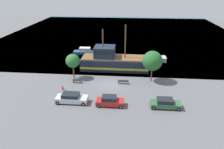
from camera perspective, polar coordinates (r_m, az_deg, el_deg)
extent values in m
plane|color=#5B5B5E|center=(39.65, -0.34, -2.72)|extent=(160.00, 160.00, 0.00)
plane|color=#33566B|center=(81.45, 2.69, 10.83)|extent=(80.00, 80.00, 0.00)
cube|color=#192338|center=(46.51, 0.73, 2.88)|extent=(14.18, 4.73, 2.40)
cube|color=gold|center=(46.63, 0.73, 2.47)|extent=(13.90, 4.81, 0.45)
cube|color=#192338|center=(46.46, 10.24, 2.95)|extent=(1.40, 2.60, 1.68)
cube|color=brown|center=(46.07, 0.74, 4.43)|extent=(13.61, 4.35, 0.25)
cube|color=#192338|center=(45.89, -1.91, 5.98)|extent=(4.25, 3.78, 2.24)
cube|color=black|center=(45.79, -1.92, 6.38)|extent=(4.04, 3.84, 0.81)
cylinder|color=#4C331E|center=(44.96, 3.50, 8.59)|extent=(0.28, 0.28, 6.78)
cylinder|color=#4C331E|center=(45.45, -2.39, 8.11)|extent=(0.28, 0.28, 5.76)
cube|color=#B7B2A8|center=(52.46, 10.98, 4.04)|extent=(5.38, 2.51, 1.04)
cube|color=silver|center=(52.13, 10.61, 5.04)|extent=(2.15, 1.96, 0.84)
cube|color=black|center=(52.19, 11.32, 5.01)|extent=(0.12, 1.76, 0.67)
cube|color=navy|center=(57.03, -6.54, 5.70)|extent=(6.88, 2.16, 0.73)
cube|color=silver|center=(56.89, -7.09, 6.52)|extent=(2.75, 1.68, 0.96)
cube|color=black|center=(56.73, -6.27, 6.51)|extent=(0.12, 1.51, 0.77)
cube|color=#2D5B38|center=(33.51, 13.79, -7.58)|extent=(4.44, 1.82, 0.64)
cube|color=black|center=(33.19, 13.66, -6.65)|extent=(2.31, 1.63, 0.60)
cylinder|color=black|center=(33.28, 17.02, -8.68)|extent=(0.62, 0.22, 0.62)
cylinder|color=gray|center=(33.28, 17.02, -8.68)|extent=(0.23, 0.25, 0.23)
cylinder|color=black|center=(34.65, 16.52, -7.27)|extent=(0.62, 0.22, 0.62)
cylinder|color=gray|center=(34.65, 16.52, -7.27)|extent=(0.23, 0.25, 0.23)
cylinder|color=black|center=(32.70, 10.81, -8.61)|extent=(0.62, 0.22, 0.62)
cylinder|color=gray|center=(32.70, 10.81, -8.61)|extent=(0.23, 0.25, 0.23)
cylinder|color=black|center=(34.10, 10.58, -7.17)|extent=(0.62, 0.22, 0.62)
cylinder|color=gray|center=(34.10, 10.58, -7.17)|extent=(0.23, 0.25, 0.23)
cube|color=#B7BCC6|center=(34.40, -10.46, -6.30)|extent=(4.90, 1.93, 0.73)
cube|color=black|center=(34.13, -10.77, -5.34)|extent=(2.55, 1.74, 0.57)
cylinder|color=black|center=(33.34, -7.48, -7.67)|extent=(0.65, 0.22, 0.65)
cylinder|color=gray|center=(33.34, -7.48, -7.67)|extent=(0.25, 0.25, 0.25)
cylinder|color=black|center=(34.82, -6.87, -6.21)|extent=(0.65, 0.22, 0.65)
cylinder|color=gray|center=(34.82, -6.87, -6.21)|extent=(0.25, 0.25, 0.25)
cylinder|color=black|center=(34.39, -14.03, -7.20)|extent=(0.65, 0.22, 0.65)
cylinder|color=gray|center=(34.39, -14.03, -7.20)|extent=(0.25, 0.25, 0.25)
cylinder|color=black|center=(35.82, -13.16, -5.81)|extent=(0.65, 0.22, 0.65)
cylinder|color=gray|center=(35.82, -13.16, -5.81)|extent=(0.25, 0.25, 0.25)
cube|color=#B21E1E|center=(33.07, -0.52, -7.20)|extent=(4.16, 1.75, 0.71)
cube|color=black|center=(32.75, -0.75, -6.20)|extent=(2.16, 1.58, 0.61)
cylinder|color=black|center=(32.43, 2.26, -8.45)|extent=(0.62, 0.22, 0.62)
cylinder|color=gray|center=(32.43, 2.26, -8.45)|extent=(0.24, 0.25, 0.24)
cylinder|color=black|center=(33.78, 2.40, -7.06)|extent=(0.62, 0.22, 0.62)
cylinder|color=gray|center=(33.78, 2.40, -7.06)|extent=(0.24, 0.25, 0.24)
cylinder|color=black|center=(32.72, -3.55, -8.17)|extent=(0.62, 0.22, 0.62)
cylinder|color=gray|center=(32.72, -3.55, -8.17)|extent=(0.24, 0.25, 0.24)
cylinder|color=black|center=(34.06, -3.16, -6.80)|extent=(0.62, 0.22, 0.62)
cylinder|color=gray|center=(34.06, -3.16, -6.80)|extent=(0.24, 0.25, 0.24)
cylinder|color=red|center=(38.66, -12.74, -3.59)|extent=(0.22, 0.22, 0.56)
sphere|color=red|center=(38.51, -12.78, -3.11)|extent=(0.25, 0.25, 0.25)
cylinder|color=red|center=(38.70, -12.97, -3.54)|extent=(0.10, 0.09, 0.09)
cylinder|color=red|center=(38.60, -12.51, -3.56)|extent=(0.10, 0.09, 0.09)
cube|color=#4C4742|center=(40.78, -9.03, -1.61)|extent=(1.62, 0.45, 0.05)
cube|color=#4C4742|center=(40.51, -9.12, -1.44)|extent=(1.62, 0.06, 0.40)
cube|color=#2D2D2D|center=(41.05, -10.03, -1.85)|extent=(0.12, 0.36, 0.40)
cube|color=#2D2D2D|center=(40.70, -7.99, -1.94)|extent=(0.12, 0.36, 0.40)
cube|color=#4C4742|center=(39.96, 2.99, -1.87)|extent=(1.91, 0.45, 0.05)
cube|color=#4C4742|center=(39.68, 2.99, -1.70)|extent=(1.91, 0.06, 0.40)
cube|color=#2D2D2D|center=(40.09, 1.71, -2.12)|extent=(0.12, 0.36, 0.40)
cube|color=#2D2D2D|center=(40.03, 4.26, -2.21)|extent=(0.12, 0.36, 0.40)
cylinder|color=brown|center=(42.62, -10.00, 0.58)|extent=(0.24, 0.24, 2.41)
sphere|color=#286B2D|center=(41.80, -10.21, 3.53)|extent=(2.64, 2.64, 2.64)
cylinder|color=brown|center=(41.35, 10.23, -0.12)|extent=(0.24, 0.24, 2.46)
sphere|color=#235B28|center=(40.35, 10.50, 3.52)|extent=(3.66, 3.66, 3.66)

